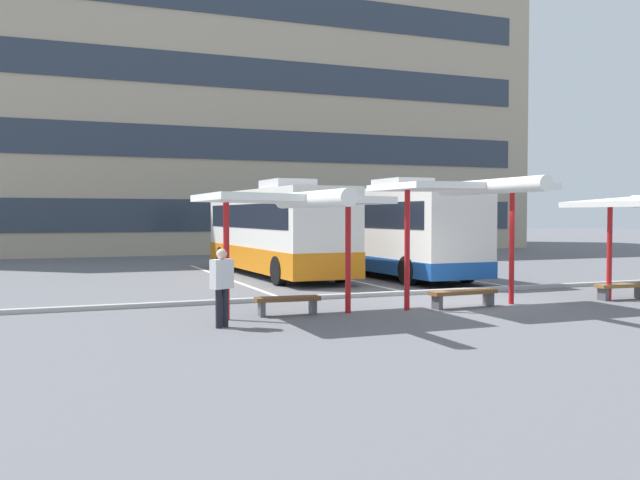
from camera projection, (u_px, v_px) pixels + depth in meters
name	position (u px, v px, depth m)	size (l,w,h in m)	color
ground_plane	(452.00, 302.00, 18.87)	(160.00, 160.00, 0.00)	slate
terminal_building	(204.00, 96.00, 48.49)	(43.58, 15.75, 24.26)	tan
coach_bus_0	(276.00, 232.00, 27.02)	(2.93, 10.47, 3.71)	silver
coach_bus_1	(385.00, 230.00, 27.38)	(2.82, 11.11, 3.76)	silver
lane_stripe_0	(227.00, 278.00, 25.90)	(0.16, 14.00, 0.01)	white
lane_stripe_1	(327.00, 275.00, 27.39)	(0.16, 14.00, 0.01)	white
lane_stripe_2	(416.00, 272.00, 28.88)	(0.16, 14.00, 0.01)	white
waiting_shelter_0	(293.00, 202.00, 15.93)	(4.04, 5.11, 2.92)	red
bench_0	(288.00, 302.00, 16.41)	(1.59, 0.54, 0.45)	brown
waiting_shelter_1	(467.00, 190.00, 17.56)	(4.18, 4.61, 3.27)	red
bench_1	(463.00, 294.00, 17.80)	(1.95, 0.54, 0.45)	brown
bench_2	(622.00, 288.00, 19.47)	(1.62, 0.50, 0.45)	brown
platform_kerb	(416.00, 292.00, 20.73)	(44.00, 0.24, 0.12)	#ADADA8
waiting_passenger_1	(222.00, 282.00, 14.61)	(0.53, 0.41, 1.69)	black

